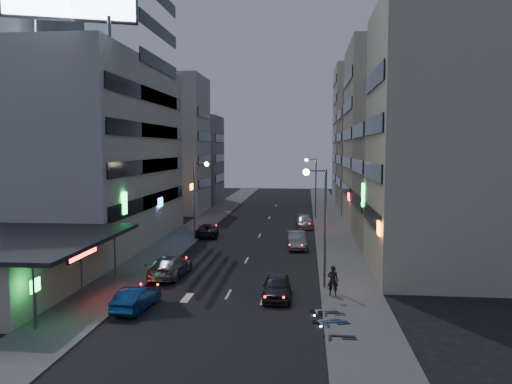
# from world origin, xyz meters

# --- Properties ---
(ground) EXTENTS (180.00, 180.00, 0.00)m
(ground) POSITION_xyz_m (0.00, 0.00, 0.00)
(ground) COLOR black
(ground) RESTS_ON ground
(sidewalk_left) EXTENTS (4.00, 120.00, 0.12)m
(sidewalk_left) POSITION_xyz_m (-8.00, 30.00, 0.06)
(sidewalk_left) COLOR #4C4C4F
(sidewalk_left) RESTS_ON ground
(sidewalk_right) EXTENTS (4.00, 120.00, 0.12)m
(sidewalk_right) POSITION_xyz_m (8.00, 30.00, 0.06)
(sidewalk_right) COLOR #4C4C4F
(sidewalk_right) RESTS_ON ground
(food_court) EXTENTS (11.00, 13.00, 3.88)m
(food_court) POSITION_xyz_m (-13.90, 2.00, 1.98)
(food_court) COLOR #B6AB8F
(food_court) RESTS_ON ground
(white_building) EXTENTS (14.00, 24.00, 18.00)m
(white_building) POSITION_xyz_m (-17.00, 20.00, 9.00)
(white_building) COLOR #A9A9A4
(white_building) RESTS_ON ground
(grey_tower) EXTENTS (10.00, 14.00, 34.00)m
(grey_tower) POSITION_xyz_m (-26.00, 23.00, 17.00)
(grey_tower) COLOR gray
(grey_tower) RESTS_ON ground
(shophouse_near) EXTENTS (10.00, 11.00, 20.00)m
(shophouse_near) POSITION_xyz_m (15.00, 10.50, 10.00)
(shophouse_near) COLOR #B6AB8F
(shophouse_near) RESTS_ON ground
(shophouse_mid) EXTENTS (11.00, 12.00, 16.00)m
(shophouse_mid) POSITION_xyz_m (15.50, 22.00, 8.00)
(shophouse_mid) COLOR tan
(shophouse_mid) RESTS_ON ground
(shophouse_far) EXTENTS (10.00, 14.00, 22.00)m
(shophouse_far) POSITION_xyz_m (15.00, 35.00, 11.00)
(shophouse_far) COLOR #B6AB8F
(shophouse_far) RESTS_ON ground
(far_left_a) EXTENTS (11.00, 10.00, 20.00)m
(far_left_a) POSITION_xyz_m (-15.50, 45.00, 10.00)
(far_left_a) COLOR #A9A9A4
(far_left_a) RESTS_ON ground
(far_left_b) EXTENTS (12.00, 10.00, 15.00)m
(far_left_b) POSITION_xyz_m (-16.00, 58.00, 7.50)
(far_left_b) COLOR gray
(far_left_b) RESTS_ON ground
(far_right_a) EXTENTS (11.00, 12.00, 18.00)m
(far_right_a) POSITION_xyz_m (15.50, 50.00, 9.00)
(far_right_a) COLOR tan
(far_right_a) RESTS_ON ground
(far_right_b) EXTENTS (12.00, 12.00, 24.00)m
(far_right_b) POSITION_xyz_m (16.00, 64.00, 12.00)
(far_right_b) COLOR #B6AB8F
(far_right_b) RESTS_ON ground
(street_lamp_right_near) EXTENTS (1.60, 0.44, 8.02)m
(street_lamp_right_near) POSITION_xyz_m (5.90, 6.00, 5.36)
(street_lamp_right_near) COLOR #595B60
(street_lamp_right_near) RESTS_ON sidewalk_right
(street_lamp_left) EXTENTS (1.60, 0.44, 8.02)m
(street_lamp_left) POSITION_xyz_m (-5.90, 22.00, 5.36)
(street_lamp_left) COLOR #595B60
(street_lamp_left) RESTS_ON sidewalk_left
(street_lamp_right_far) EXTENTS (1.60, 0.44, 8.02)m
(street_lamp_right_far) POSITION_xyz_m (5.90, 40.00, 5.36)
(street_lamp_right_far) COLOR #595B60
(street_lamp_right_far) RESTS_ON sidewalk_right
(parked_car_right_near) EXTENTS (1.84, 4.38, 1.48)m
(parked_car_right_near) POSITION_xyz_m (3.20, 3.53, 0.74)
(parked_car_right_near) COLOR #28282D
(parked_car_right_near) RESTS_ON ground
(parked_car_right_mid) EXTENTS (2.06, 4.88, 1.57)m
(parked_car_right_mid) POSITION_xyz_m (4.12, 19.59, 0.78)
(parked_car_right_mid) COLOR gray
(parked_car_right_mid) RESTS_ON ground
(parked_car_left) EXTENTS (2.88, 5.19, 1.37)m
(parked_car_left) POSITION_xyz_m (-5.60, 25.00, 0.69)
(parked_car_left) COLOR #232328
(parked_car_left) RESTS_ON ground
(parked_car_right_far) EXTENTS (2.42, 5.01, 1.41)m
(parked_car_right_far) POSITION_xyz_m (4.86, 32.12, 0.70)
(parked_car_right_far) COLOR #A3A4AB
(parked_car_right_far) RESTS_ON ground
(road_car_blue) EXTENTS (1.86, 4.31, 1.38)m
(road_car_blue) POSITION_xyz_m (-4.92, 0.45, 0.69)
(road_car_blue) COLOR navy
(road_car_blue) RESTS_ON ground
(road_car_silver) EXTENTS (2.48, 5.54, 1.58)m
(road_car_silver) POSITION_xyz_m (-5.00, 8.04, 0.79)
(road_car_silver) COLOR gray
(road_car_silver) RESTS_ON ground
(person) EXTENTS (0.74, 0.51, 1.94)m
(person) POSITION_xyz_m (6.75, 4.12, 1.09)
(person) COLOR black
(person) RESTS_ON sidewalk_right
(scooter_black_a) EXTENTS (0.74, 2.03, 1.22)m
(scooter_black_a) POSITION_xyz_m (7.55, -2.84, 0.73)
(scooter_black_a) COLOR black
(scooter_black_a) RESTS_ON sidewalk_right
(scooter_silver_a) EXTENTS (1.36, 2.02, 1.18)m
(scooter_silver_a) POSITION_xyz_m (6.82, -0.20, 0.71)
(scooter_silver_a) COLOR #919497
(scooter_silver_a) RESTS_ON sidewalk_right
(scooter_blue) EXTENTS (1.23, 2.11, 1.23)m
(scooter_blue) POSITION_xyz_m (7.26, -0.59, 0.73)
(scooter_blue) COLOR navy
(scooter_blue) RESTS_ON sidewalk_right
(scooter_black_b) EXTENTS (0.67, 1.73, 1.04)m
(scooter_black_b) POSITION_xyz_m (7.24, 0.69, 0.64)
(scooter_black_b) COLOR black
(scooter_black_b) RESTS_ON sidewalk_right
(scooter_silver_b) EXTENTS (0.72, 2.06, 1.25)m
(scooter_silver_b) POSITION_xyz_m (6.95, 1.09, 0.74)
(scooter_silver_b) COLOR gray
(scooter_silver_b) RESTS_ON sidewalk_right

